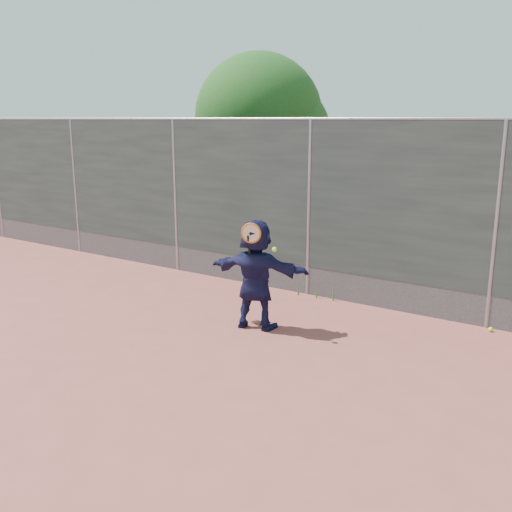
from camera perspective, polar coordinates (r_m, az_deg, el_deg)
The scene contains 7 objects.
ground at distance 7.39m, azimuth -8.18°, elevation -10.50°, with size 80.00×80.00×0.00m, color #9E4C42.
player at distance 8.25m, azimuth 0.00°, elevation -1.82°, with size 1.50×0.48×1.62m, color #16183D.
ball_ground at distance 8.97m, azimuth 22.41°, elevation -6.80°, with size 0.07×0.07×0.07m, color #BFFC38.
fence at distance 9.74m, azimuth 5.33°, elevation 5.14°, with size 20.00×0.06×3.03m.
swing_action at distance 7.91m, azimuth -0.28°, elevation 2.01°, with size 0.53×0.14×0.51m.
tree_left at distance 13.71m, azimuth 0.94°, elevation 13.30°, with size 3.15×3.00×4.53m.
weed_clump at distance 9.82m, azimuth 6.34°, elevation -3.48°, with size 0.68×0.07×0.30m.
Camera 1 is at (4.56, -4.99, 2.99)m, focal length 40.00 mm.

